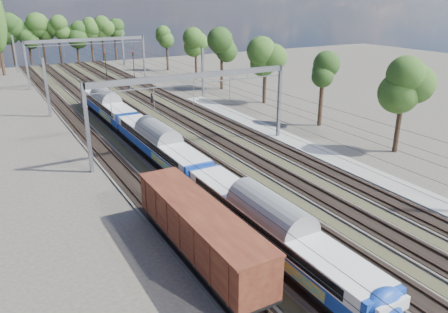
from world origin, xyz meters
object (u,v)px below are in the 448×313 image
freight_boxcar (199,229)px  worker (152,99)px  emu_train (160,141)px  signal_far (133,63)px  signal_near (106,65)px

freight_boxcar → worker: (13.42, 44.32, -1.37)m
emu_train → signal_far: bearing=74.5°
emu_train → signal_near: (7.13, 46.44, 1.49)m
worker → signal_near: (-1.79, 20.34, 3.05)m
emu_train → freight_boxcar: (-4.50, -18.22, -0.19)m
emu_train → worker: 27.62m
freight_boxcar → signal_near: 65.72m
worker → signal_near: 20.65m
emu_train → worker: size_ratio=33.24×
freight_boxcar → worker: freight_boxcar is taller
freight_boxcar → signal_far: size_ratio=2.50×
signal_near → signal_far: signal_near is taller
freight_boxcar → worker: size_ratio=7.94×
signal_near → signal_far: (6.44, 2.37, -0.29)m
signal_near → signal_far: size_ratio=1.08×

